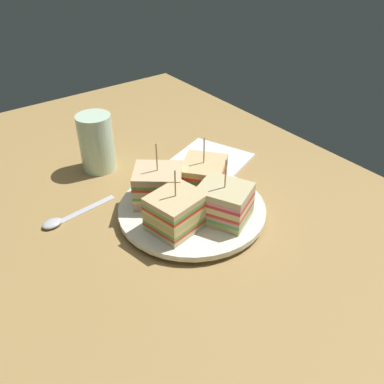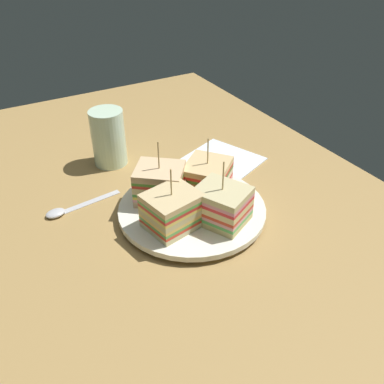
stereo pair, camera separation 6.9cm
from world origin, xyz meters
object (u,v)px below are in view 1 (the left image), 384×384
sandwich_wedge_1 (159,186)px  spoon (63,219)px  chip_pile (195,205)px  plate (192,210)px  sandwich_wedge_2 (176,212)px  sandwich_wedge_3 (224,203)px  sandwich_wedge_0 (203,176)px  drinking_glass (97,146)px  napkin (210,159)px

sandwich_wedge_1 → spoon: 17.15cm
sandwich_wedge_1 → chip_pile: (6.14, 3.05, -1.85)cm
plate → spoon: (-11.76, -18.52, -0.68)cm
spoon → chip_pile: bearing=137.3°
sandwich_wedge_2 → sandwich_wedge_3: 7.91cm
spoon → sandwich_wedge_2: bearing=125.7°
chip_pile → spoon: bearing=-126.0°
sandwich_wedge_0 → sandwich_wedge_1: size_ratio=0.96×
spoon → drinking_glass: 18.19cm
plate → sandwich_wedge_2: size_ratio=2.38×
napkin → chip_pile: bearing=-46.4°
chip_pile → drinking_glass: 25.70cm
drinking_glass → plate: bearing=13.3°
sandwich_wedge_2 → spoon: 20.24cm
sandwich_wedge_2 → spoon: sandwich_wedge_2 is taller
sandwich_wedge_2 → sandwich_wedge_3: size_ratio=0.96×
sandwich_wedge_1 → sandwich_wedge_3: (10.22, 5.77, -0.10)cm
chip_pile → drinking_glass: (-25.11, -5.14, 1.93)cm
sandwich_wedge_1 → drinking_glass: sandwich_wedge_1 is taller
sandwich_wedge_1 → drinking_glass: bearing=134.7°
sandwich_wedge_3 → drinking_glass: 30.23cm
plate → sandwich_wedge_1: sandwich_wedge_1 is taller
chip_pile → napkin: bearing=133.6°
sandwich_wedge_0 → chip_pile: bearing=0.8°
spoon → sandwich_wedge_3: bearing=133.6°
chip_pile → napkin: 20.63cm
spoon → plate: bearing=140.9°
sandwich_wedge_2 → napkin: bearing=27.1°
sandwich_wedge_1 → chip_pile: sandwich_wedge_1 is taller
sandwich_wedge_1 → sandwich_wedge_2: 7.78cm
sandwich_wedge_2 → sandwich_wedge_1: bearing=66.1°
sandwich_wedge_3 → spoon: bearing=23.5°
plate → sandwich_wedge_1: (-4.76, -3.51, 3.79)cm
plate → sandwich_wedge_0: (-3.21, 4.96, 3.38)cm
sandwich_wedge_2 → drinking_glass: (-26.56, -0.40, 0.18)cm
plate → sandwich_wedge_3: bearing=22.5°
plate → sandwich_wedge_3: (5.46, 2.26, 3.69)cm
spoon → napkin: spoon is taller
sandwich_wedge_0 → sandwich_wedge_1: 8.61cm
sandwich_wedge_3 → napkin: 22.29cm
plate → napkin: bearing=131.5°
sandwich_wedge_3 → chip_pile: 5.21cm
plate → chip_pile: chip_pile is taller
sandwich_wedge_0 → spoon: sandwich_wedge_0 is taller
sandwich_wedge_0 → napkin: sandwich_wedge_0 is taller
sandwich_wedge_3 → napkin: (-18.17, 12.09, -4.52)cm
plate → sandwich_wedge_1: bearing=-143.6°
drinking_glass → sandwich_wedge_0: bearing=27.2°
plate → sandwich_wedge_2: bearing=-61.4°
sandwich_wedge_0 → drinking_glass: 23.07cm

